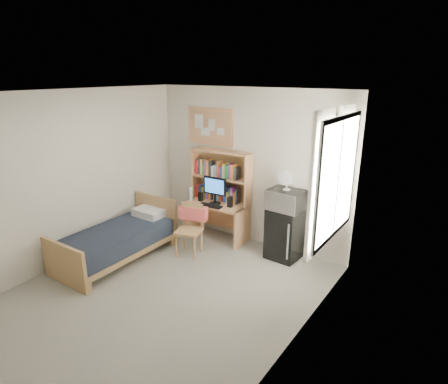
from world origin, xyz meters
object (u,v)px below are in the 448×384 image
Objects in this scene: mini_fridge at (285,233)px; monitor at (215,191)px; speaker_left at (201,196)px; microwave at (286,200)px; desk_fan at (287,181)px; desk at (217,221)px; bed at (116,245)px; desk_chair at (189,231)px; speaker_right at (230,202)px; bulletin_board at (210,126)px.

mini_fridge is 1.38m from monitor.
microwave is at bearing -0.11° from speaker_left.
monitor is at bearing -173.54° from desk_fan.
mini_fridge is (1.29, 0.04, 0.08)m from desk.
bed is 10.96× the size of speaker_left.
bed is 1.63m from speaker_left.
desk_fan reaches higher than desk_chair.
monitor is 1.34m from desk_fan.
desk_chair is 5.14× the size of speaker_left.
desk is 0.60× the size of bed.
microwave reaches higher than bed.
speaker_right is (1.14, 1.49, 0.51)m from bed.
desk_fan reaches higher than desk.
desk_chair is at bearing -145.80° from microwave.
bulletin_board is at bearing 131.03° from monitor.
monitor is at bearing -45.35° from bulletin_board.
bed is (-0.84, -0.77, -0.17)m from desk_chair.
monitor is at bearing -180.00° from speaker_right.
bulletin_board reaches higher than bed.
bulletin_board is 1.14× the size of mini_fridge.
desk is at bearing -176.21° from microwave.
speaker_left is (-0.30, -0.08, 0.41)m from desk.
mini_fridge reaches higher than bed.
speaker_left reaches higher than desk.
microwave is at bearing -0.13° from monitor.
desk_chair is 0.47× the size of bed.
desk_fan is (0.99, 0.06, 0.51)m from speaker_right.
speaker_left is at bearing 96.15° from desk_chair.
desk is at bearing 72.80° from desk_chair.
speaker_left is (-0.30, 0.68, 0.33)m from desk_chair.
desk is 0.77m from desk_chair.
desk_fan is at bearing 34.99° from bed.
microwave is (1.58, 0.10, 0.23)m from speaker_left.
bulletin_board is 1.86m from desk_chair.
microwave is at bearing 34.99° from bed.
bulletin_board is at bearing 92.72° from speaker_left.
desk_fan reaches higher than bed.
speaker_right is 1.11m from desk_fan.
desk_fan is (1.29, 0.78, 0.85)m from desk_chair.
speaker_right is (-0.99, -0.08, 0.34)m from mini_fridge.
bulletin_board is 5.81× the size of speaker_left.
mini_fridge is 4.59× the size of speaker_right.
speaker_right is 0.34× the size of microwave.
mini_fridge is 1.05m from speaker_right.
desk_chair is 1.01× the size of mini_fridge.
desk_chair reaches higher than speaker_left.
microwave is 1.87× the size of desk_fan.
desk_fan is at bearing 14.05° from desk_chair.
desk_fan reaches higher than microwave.
speaker_right is 0.64× the size of desk_fan.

